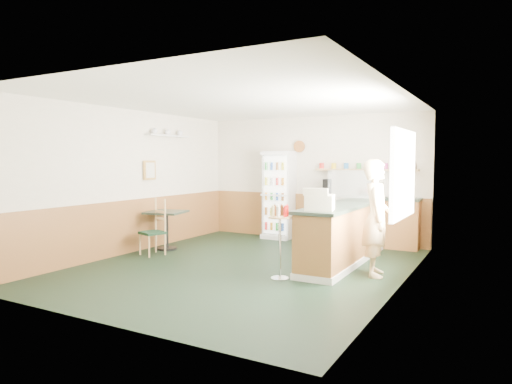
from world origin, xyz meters
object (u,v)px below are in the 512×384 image
Objects in this scene: display_case at (357,186)px; condiment_stand at (280,232)px; drinks_fridge at (279,195)px; shopkeeper at (376,218)px; cafe_table at (166,223)px; cafe_chair at (155,225)px; cash_register at (320,203)px.

condiment_stand is (-0.48, -2.21, -0.58)m from display_case.
drinks_fridge is 3.58m from shopkeeper.
cafe_chair is (0.11, -0.44, 0.01)m from cafe_table.
drinks_fridge is at bearing 113.01° from cash_register.
display_case is at bearing 20.72° from cafe_table.
condiment_stand is 1.32× the size of cafe_table.
drinks_fridge is 1.80× the size of condiment_stand.
cafe_table is (-3.40, -1.29, -0.75)m from display_case.
drinks_fridge is 1.88× the size of cafe_chair.
condiment_stand is at bearing 110.95° from shopkeeper.
cash_register is 0.24× the size of shopkeeper.
drinks_fridge is 2.37× the size of cafe_table.
shopkeeper is at bearing -0.72° from cafe_table.
cafe_chair is at bearing 80.04° from shopkeeper.
display_case is at bearing 77.69° from condiment_stand.
drinks_fridge is 4.66× the size of cash_register.
display_case is (2.05, -0.95, 0.31)m from drinks_fridge.
cash_register is at bearing -90.00° from display_case.
display_case is 0.55× the size of shopkeeper.
shopkeeper is at bearing 36.51° from condiment_stand.
condiment_stand reaches higher than cafe_chair.
drinks_fridge is at bearing 34.69° from shopkeeper.
cafe_table is at bearing 162.37° from condiment_stand.
display_case reaches higher than cafe_chair.
condiment_stand is (-0.48, -0.35, -0.43)m from cash_register.
cafe_chair is at bearing -76.03° from cafe_table.
condiment_stand is at bearing -157.07° from cash_register.
cafe_table is 0.79× the size of cafe_chair.
shopkeeper is 1.69× the size of cafe_chair.
display_case is 0.89× the size of condiment_stand.
condiment_stand reaches higher than cafe_table.
cash_register is 3.34m from cafe_chair.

